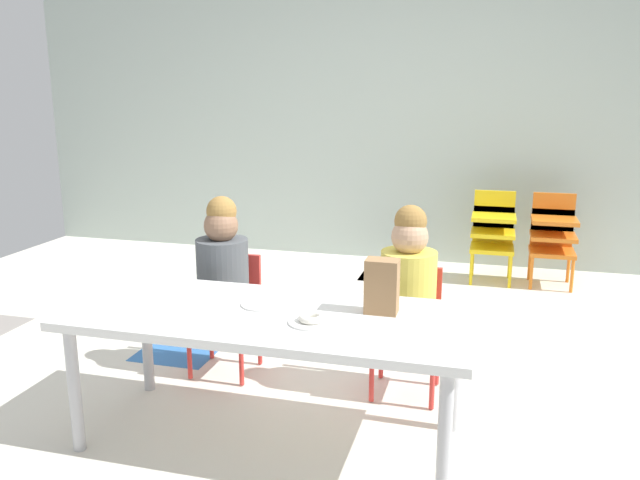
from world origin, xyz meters
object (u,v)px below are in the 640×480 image
Objects in this scene: paper_bag_brown at (382,286)px; paper_plate_near_edge at (312,322)px; seated_child_middle_seat at (408,283)px; paper_plate_center_table at (263,304)px; kid_chair_yellow_stack at (493,230)px; craft_table at (269,324)px; donut_powdered_on_plate at (312,318)px; seated_child_near_camera at (223,269)px; kid_chair_orange_stack at (553,233)px.

paper_bag_brown is 0.32m from paper_plate_near_edge.
paper_plate_center_table is at bearing -137.63° from seated_child_middle_seat.
seated_child_middle_seat is 1.35× the size of kid_chair_yellow_stack.
craft_table is 15.65× the size of donut_powdered_on_plate.
seated_child_near_camera is 5.10× the size of paper_plate_near_edge.
kid_chair_yellow_stack is 2.56m from paper_bag_brown.
craft_table is 7.36× the size of paper_bag_brown.
paper_bag_brown is (0.88, -0.45, 0.12)m from seated_child_near_camera.
paper_bag_brown is 0.32m from donut_powdered_on_plate.
kid_chair_yellow_stack is 3.78× the size of paper_plate_near_edge.
donut_powdered_on_plate is (0.00, 0.00, 0.02)m from paper_plate_near_edge.
seated_child_near_camera is 1.35× the size of kid_chair_yellow_stack.
paper_bag_brown reaches higher than donut_powdered_on_plate.
kid_chair_yellow_stack is at bearing 80.40° from paper_bag_brown.
kid_chair_yellow_stack is (1.31, 2.06, -0.16)m from seated_child_near_camera.
seated_child_middle_seat is 5.10× the size of paper_plate_near_edge.
craft_table is 0.75m from seated_child_middle_seat.
paper_bag_brown is at bearing -99.60° from kid_chair_yellow_stack.
paper_plate_near_edge is (-1.09, -2.70, 0.17)m from kid_chair_orange_stack.
craft_table is at bearing -51.95° from seated_child_near_camera.
kid_chair_orange_stack is 3.78× the size of paper_plate_center_table.
seated_child_middle_seat is 0.70m from donut_powdered_on_plate.
seated_child_middle_seat is at bearing 0.00° from seated_child_near_camera.
seated_child_near_camera is at bearing 152.79° from paper_bag_brown.
kid_chair_yellow_stack is 6.57× the size of donut_powdered_on_plate.
donut_powdered_on_plate is at bearing -44.87° from seated_child_near_camera.
seated_child_middle_seat is at bearing -111.35° from kid_chair_orange_stack.
paper_plate_near_edge is (-0.24, -0.19, -0.11)m from paper_bag_brown.
kid_chair_yellow_stack is at bearing 76.22° from donut_powdered_on_plate.
donut_powdered_on_plate is at bearing -20.06° from craft_table.
kid_chair_orange_stack reaches higher than paper_plate_near_edge.
seated_child_middle_seat is 0.70m from paper_plate_near_edge.
craft_table is 0.48m from paper_bag_brown.
paper_bag_brown is (-0.85, -2.51, 0.28)m from kid_chair_orange_stack.
paper_plate_center_table is (-0.91, -2.55, 0.17)m from kid_chair_yellow_stack.
kid_chair_yellow_stack is at bearing 76.22° from paper_plate_near_edge.
craft_table is 2.77m from kid_chair_yellow_stack.
paper_bag_brown is 0.50m from paper_plate_center_table.
paper_bag_brown is at bearing 38.51° from donut_powdered_on_plate.
paper_plate_near_edge is at bearing -44.87° from seated_child_near_camera.
seated_child_middle_seat reaches higher than paper_bag_brown.
kid_chair_orange_stack is at bearing 68.00° from paper_plate_near_edge.
paper_plate_near_edge is at bearing -141.49° from paper_bag_brown.
paper_plate_near_edge is 0.02m from donut_powdered_on_plate.
kid_chair_orange_stack reaches higher than craft_table.
seated_child_middle_seat is at bearing 65.94° from paper_plate_near_edge.
craft_table is at bearing 159.94° from paper_plate_near_edge.
seated_child_middle_seat is 0.47m from paper_bag_brown.
kid_chair_orange_stack reaches higher than paper_plate_center_table.
paper_plate_center_table is 0.29m from donut_powdered_on_plate.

